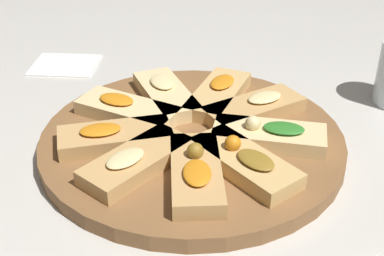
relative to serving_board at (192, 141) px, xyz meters
The scene contains 12 objects.
ground_plane 0.01m from the serving_board, ahead, with size 3.00×3.00×0.00m, color beige.
serving_board is the anchor object (origin of this frame).
focaccia_slice_0 0.11m from the serving_board, 14.17° to the left, with size 0.16×0.10×0.03m.
focaccia_slice_1 0.11m from the serving_board, 50.57° to the left, with size 0.15×0.16×0.03m.
focaccia_slice_2 0.11m from the serving_board, 93.96° to the left, with size 0.07×0.16×0.04m.
focaccia_slice_3 0.11m from the serving_board, 129.52° to the left, with size 0.15×0.16×0.04m.
focaccia_slice_4 0.11m from the serving_board, behind, with size 0.16×0.09×0.04m.
focaccia_slice_5 0.11m from the serving_board, 147.81° to the right, with size 0.16×0.13×0.03m.
focaccia_slice_6 0.11m from the serving_board, 110.93° to the right, with size 0.11×0.17×0.03m.
focaccia_slice_7 0.11m from the serving_board, 66.69° to the right, with size 0.12×0.17×0.03m.
focaccia_slice_8 0.11m from the serving_board, 26.52° to the right, with size 0.17×0.12×0.03m.
napkin_stack 0.37m from the serving_board, 48.36° to the right, with size 0.12×0.10×0.01m, color white.
Camera 1 is at (-0.01, 0.64, 0.42)m, focal length 50.00 mm.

